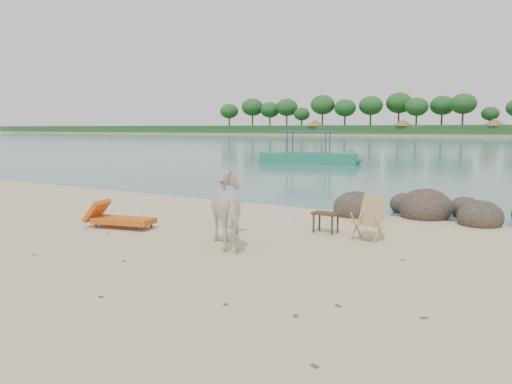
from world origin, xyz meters
TOP-DOWN VIEW (x-y plane):
  - boulders at (3.43, 6.34)m, footprint 6.43×3.01m
  - cow at (0.22, 0.96)m, footprint 1.88×1.77m
  - side_table at (1.35, 3.05)m, footprint 0.60×0.41m
  - lounge_chair at (-2.96, 1.06)m, footprint 1.93×1.04m
  - deck_chair at (2.41, 2.82)m, footprint 0.74×0.79m
  - boat_near at (-8.96, 23.95)m, footprint 7.61×3.11m
  - dead_leaves at (0.03, 0.01)m, footprint 8.45×7.45m

SIDE VIEW (x-z plane):
  - dead_leaves at x=0.03m, z-range 0.01..0.01m
  - boulders at x=3.43m, z-range -0.31..0.72m
  - side_table at x=1.35m, z-range 0.00..0.47m
  - lounge_chair at x=-2.96m, z-range 0.00..0.55m
  - deck_chair at x=2.41m, z-range 0.00..0.94m
  - cow at x=0.22m, z-range 0.00..1.51m
  - boat_near at x=-8.96m, z-range 0.00..3.60m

